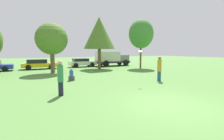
{
  "coord_description": "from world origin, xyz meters",
  "views": [
    {
      "loc": [
        -5.77,
        -5.11,
        2.37
      ],
      "look_at": [
        -0.06,
        5.38,
        1.02
      ],
      "focal_mm": 26.86,
      "sensor_mm": 36.0,
      "label": 1
    }
  ],
  "objects_px": {
    "tree_3": "(141,34)",
    "parked_car_yellow": "(39,64)",
    "bystander_sitting": "(71,75)",
    "tree_1": "(52,39)",
    "parked_car_white": "(82,62)",
    "person_thrower": "(60,78)",
    "frisbee": "(140,51)",
    "delivery_truck_grey": "(111,58)",
    "person_catcher": "(159,68)",
    "tree_2": "(99,33)"
  },
  "relations": [
    {
      "from": "tree_3",
      "to": "parked_car_yellow",
      "type": "height_order",
      "value": "tree_3"
    },
    {
      "from": "bystander_sitting",
      "to": "tree_1",
      "type": "relative_size",
      "value": 0.19
    },
    {
      "from": "tree_3",
      "to": "parked_car_white",
      "type": "relative_size",
      "value": 1.66
    },
    {
      "from": "person_thrower",
      "to": "parked_car_yellow",
      "type": "distance_m",
      "value": 15.13
    },
    {
      "from": "frisbee",
      "to": "tree_3",
      "type": "bearing_deg",
      "value": 51.62
    },
    {
      "from": "delivery_truck_grey",
      "to": "tree_3",
      "type": "bearing_deg",
      "value": -67.19
    },
    {
      "from": "person_thrower",
      "to": "frisbee",
      "type": "height_order",
      "value": "frisbee"
    },
    {
      "from": "person_catcher",
      "to": "parked_car_yellow",
      "type": "relative_size",
      "value": 0.43
    },
    {
      "from": "person_catcher",
      "to": "frisbee",
      "type": "height_order",
      "value": "frisbee"
    },
    {
      "from": "frisbee",
      "to": "parked_car_white",
      "type": "distance_m",
      "value": 15.04
    },
    {
      "from": "person_thrower",
      "to": "tree_3",
      "type": "distance_m",
      "value": 16.79
    },
    {
      "from": "person_thrower",
      "to": "bystander_sitting",
      "type": "xyz_separation_m",
      "value": [
        1.73,
        4.34,
        -0.54
      ]
    },
    {
      "from": "tree_1",
      "to": "bystander_sitting",
      "type": "bearing_deg",
      "value": -84.82
    },
    {
      "from": "frisbee",
      "to": "parked_car_yellow",
      "type": "distance_m",
      "value": 15.72
    },
    {
      "from": "tree_1",
      "to": "frisbee",
      "type": "bearing_deg",
      "value": -65.32
    },
    {
      "from": "person_thrower",
      "to": "parked_car_white",
      "type": "xyz_separation_m",
      "value": [
        6.32,
        15.37,
        -0.29
      ]
    },
    {
      "from": "frisbee",
      "to": "tree_2",
      "type": "relative_size",
      "value": 0.04
    },
    {
      "from": "person_catcher",
      "to": "bystander_sitting",
      "type": "relative_size",
      "value": 1.87
    },
    {
      "from": "tree_1",
      "to": "tree_2",
      "type": "xyz_separation_m",
      "value": [
        6.14,
        1.25,
        1.07
      ]
    },
    {
      "from": "tree_2",
      "to": "delivery_truck_grey",
      "type": "xyz_separation_m",
      "value": [
        3.75,
        3.66,
        -3.44
      ]
    },
    {
      "from": "person_catcher",
      "to": "tree_2",
      "type": "relative_size",
      "value": 0.29
    },
    {
      "from": "person_catcher",
      "to": "frisbee",
      "type": "distance_m",
      "value": 2.62
    },
    {
      "from": "person_thrower",
      "to": "tree_1",
      "type": "bearing_deg",
      "value": 77.25
    },
    {
      "from": "tree_2",
      "to": "parked_car_yellow",
      "type": "height_order",
      "value": "tree_2"
    },
    {
      "from": "tree_1",
      "to": "parked_car_white",
      "type": "relative_size",
      "value": 1.32
    },
    {
      "from": "bystander_sitting",
      "to": "parked_car_yellow",
      "type": "xyz_separation_m",
      "value": [
        -1.46,
        10.79,
        0.25
      ]
    },
    {
      "from": "tree_3",
      "to": "person_catcher",
      "type": "bearing_deg",
      "value": -120.07
    },
    {
      "from": "person_thrower",
      "to": "tree_2",
      "type": "xyz_separation_m",
      "value": [
        7.36,
        11.28,
        3.73
      ]
    },
    {
      "from": "person_catcher",
      "to": "delivery_truck_grey",
      "type": "relative_size",
      "value": 0.34
    },
    {
      "from": "frisbee",
      "to": "bystander_sitting",
      "type": "xyz_separation_m",
      "value": [
        -3.89,
        3.9,
        -1.93
      ]
    },
    {
      "from": "parked_car_white",
      "to": "person_catcher",
      "type": "bearing_deg",
      "value": -82.36
    },
    {
      "from": "parked_car_yellow",
      "to": "tree_3",
      "type": "bearing_deg",
      "value": -20.71
    },
    {
      "from": "bystander_sitting",
      "to": "parked_car_white",
      "type": "distance_m",
      "value": 11.96
    },
    {
      "from": "person_thrower",
      "to": "tree_1",
      "type": "distance_m",
      "value": 10.45
    },
    {
      "from": "bystander_sitting",
      "to": "delivery_truck_grey",
      "type": "xyz_separation_m",
      "value": [
        9.37,
        10.6,
        0.83
      ]
    },
    {
      "from": "frisbee",
      "to": "delivery_truck_grey",
      "type": "bearing_deg",
      "value": 69.3
    },
    {
      "from": "tree_2",
      "to": "parked_car_yellow",
      "type": "bearing_deg",
      "value": 151.58
    },
    {
      "from": "parked_car_yellow",
      "to": "delivery_truck_grey",
      "type": "xyz_separation_m",
      "value": [
        10.84,
        -0.18,
        0.58
      ]
    },
    {
      "from": "parked_car_white",
      "to": "tree_2",
      "type": "bearing_deg",
      "value": -74.07
    },
    {
      "from": "frisbee",
      "to": "tree_2",
      "type": "distance_m",
      "value": 11.23
    },
    {
      "from": "person_thrower",
      "to": "parked_car_yellow",
      "type": "relative_size",
      "value": 0.42
    },
    {
      "from": "tree_2",
      "to": "parked_car_yellow",
      "type": "relative_size",
      "value": 1.52
    },
    {
      "from": "tree_2",
      "to": "frisbee",
      "type": "bearing_deg",
      "value": -99.09
    },
    {
      "from": "person_thrower",
      "to": "person_catcher",
      "type": "xyz_separation_m",
      "value": [
        7.84,
        0.8,
        0.03
      ]
    },
    {
      "from": "tree_2",
      "to": "parked_car_yellow",
      "type": "xyz_separation_m",
      "value": [
        -7.09,
        3.84,
        -4.03
      ]
    },
    {
      "from": "tree_2",
      "to": "person_catcher",
      "type": "bearing_deg",
      "value": -87.37
    },
    {
      "from": "person_catcher",
      "to": "tree_2",
      "type": "distance_m",
      "value": 11.13
    },
    {
      "from": "person_catcher",
      "to": "bystander_sitting",
      "type": "xyz_separation_m",
      "value": [
        -6.11,
        3.53,
        -0.57
      ]
    },
    {
      "from": "person_thrower",
      "to": "parked_car_white",
      "type": "distance_m",
      "value": 16.62
    },
    {
      "from": "tree_3",
      "to": "delivery_truck_grey",
      "type": "bearing_deg",
      "value": 111.12
    }
  ]
}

